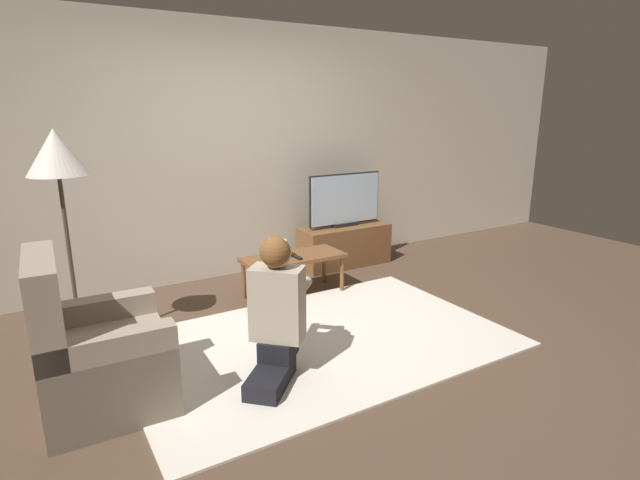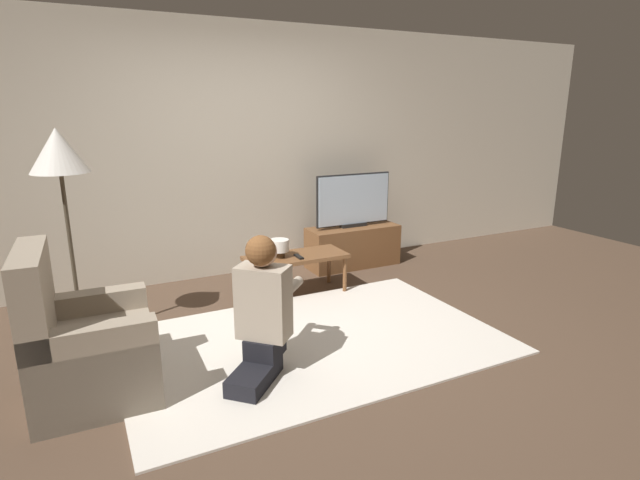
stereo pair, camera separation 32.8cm
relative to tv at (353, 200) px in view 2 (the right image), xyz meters
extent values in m
plane|color=brown|center=(-1.24, -1.54, -0.76)|extent=(10.00, 10.00, 0.00)
cube|color=beige|center=(-1.24, 0.39, 0.54)|extent=(10.00, 0.06, 2.60)
cube|color=silver|center=(-1.24, -1.54, -0.75)|extent=(2.83, 1.81, 0.02)
cube|color=brown|center=(0.00, 0.00, -0.53)|extent=(1.05, 0.39, 0.46)
cube|color=black|center=(0.00, 0.00, -0.28)|extent=(0.31, 0.08, 0.04)
cube|color=black|center=(0.00, 0.00, 0.01)|extent=(0.91, 0.03, 0.57)
cube|color=silver|center=(0.00, 0.00, 0.01)|extent=(0.88, 0.04, 0.54)
cube|color=brown|center=(-0.95, -0.55, -0.38)|extent=(0.97, 0.41, 0.04)
cylinder|color=brown|center=(-1.39, -0.71, -0.58)|extent=(0.04, 0.04, 0.36)
cylinder|color=brown|center=(-0.50, -0.71, -0.58)|extent=(0.04, 0.04, 0.36)
cylinder|color=brown|center=(-1.39, -0.38, -0.58)|extent=(0.04, 0.04, 0.36)
cylinder|color=brown|center=(-0.50, -0.38, -0.58)|extent=(0.04, 0.04, 0.36)
cylinder|color=#4C4233|center=(-2.83, -0.67, -0.74)|extent=(0.28, 0.28, 0.03)
cylinder|color=#4C4233|center=(-2.83, -0.67, 0.04)|extent=(0.03, 0.03, 1.54)
cone|color=silver|center=(-2.83, -0.67, 0.70)|extent=(0.41, 0.41, 0.32)
cube|color=gray|center=(-2.77, -1.59, -0.53)|extent=(0.73, 0.74, 0.45)
cube|color=gray|center=(-3.04, -1.58, -0.04)|extent=(0.18, 0.73, 0.53)
cube|color=gray|center=(-2.78, -1.88, -0.46)|extent=(0.71, 0.16, 0.59)
cube|color=gray|center=(-2.76, -1.30, -0.46)|extent=(0.71, 0.16, 0.59)
cube|color=black|center=(-1.85, -1.92, -0.69)|extent=(0.47, 0.48, 0.11)
cube|color=black|center=(-1.73, -1.80, -0.56)|extent=(0.32, 0.33, 0.14)
cube|color=tan|center=(-1.73, -1.80, -0.25)|extent=(0.38, 0.38, 0.49)
sphere|color=tan|center=(-1.73, -1.80, 0.10)|extent=(0.19, 0.19, 0.19)
sphere|color=brown|center=(-1.75, -1.81, 0.11)|extent=(0.20, 0.20, 0.20)
cube|color=black|center=(-1.47, -1.53, -0.22)|extent=(0.12, 0.12, 0.04)
cylinder|color=tan|center=(-1.48, -1.69, -0.22)|extent=(0.26, 0.26, 0.07)
cylinder|color=tan|center=(-1.63, -1.55, -0.22)|extent=(0.26, 0.26, 0.07)
cylinder|color=#4C3823|center=(-1.11, -0.54, -0.33)|extent=(0.10, 0.10, 0.06)
cylinder|color=silver|center=(-1.11, -0.54, -0.25)|extent=(0.18, 0.18, 0.11)
cube|color=black|center=(-0.95, -0.63, -0.35)|extent=(0.04, 0.15, 0.02)
camera|label=1|loc=(-3.06, -4.55, 1.00)|focal=28.00mm
camera|label=2|loc=(-2.77, -4.71, 1.00)|focal=28.00mm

